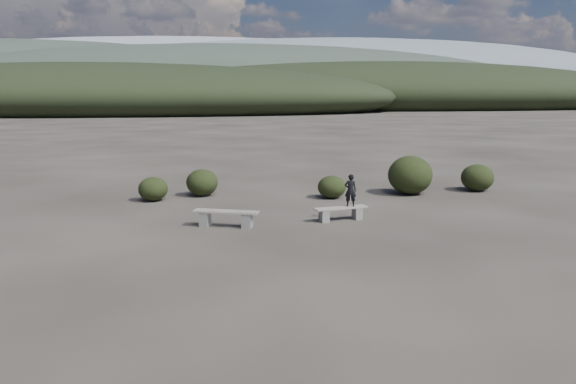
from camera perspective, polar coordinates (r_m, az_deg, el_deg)
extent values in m
plane|color=#292420|center=(12.96, 1.92, -7.56)|extent=(1200.00, 1200.00, 0.00)
cube|color=slate|center=(16.83, -8.42, -2.71)|extent=(0.37, 0.44, 0.43)
cube|color=slate|center=(16.45, -4.16, -2.92)|extent=(0.37, 0.44, 0.43)
cube|color=gray|center=(16.58, -6.33, -2.00)|extent=(1.97, 0.96, 0.05)
cube|color=slate|center=(17.18, 3.68, -2.44)|extent=(0.31, 0.38, 0.38)
cube|color=slate|center=(17.66, 7.05, -2.15)|extent=(0.31, 0.38, 0.38)
cube|color=gray|center=(17.37, 5.40, -1.61)|extent=(1.73, 0.74, 0.05)
imported|color=black|center=(17.40, 6.37, 0.17)|extent=(0.40, 0.30, 1.01)
ellipsoid|color=black|center=(20.96, -13.55, 0.30)|extent=(1.06, 1.06, 0.87)
ellipsoid|color=black|center=(21.58, -8.72, 0.96)|extent=(1.20, 1.20, 1.02)
ellipsoid|color=black|center=(20.93, 4.47, 0.51)|extent=(1.06, 1.06, 0.85)
ellipsoid|color=black|center=(22.17, 12.30, 1.70)|extent=(1.71, 1.71, 1.49)
ellipsoid|color=black|center=(23.60, 18.68, 1.39)|extent=(1.29, 1.29, 1.07)
ellipsoid|color=black|center=(104.81, -19.48, 9.04)|extent=(110.00, 40.00, 12.00)
ellipsoid|color=black|center=(127.63, 10.47, 9.78)|extent=(120.00, 44.00, 14.00)
ellipsoid|color=#303A2F|center=(172.22, -5.95, 10.74)|extent=(190.00, 64.00, 24.00)
ellipsoid|color=slate|center=(320.41, 6.63, 11.31)|extent=(340.00, 110.00, 44.00)
ellipsoid|color=#8E97A0|center=(413.25, -10.57, 11.35)|extent=(460.00, 140.00, 56.00)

